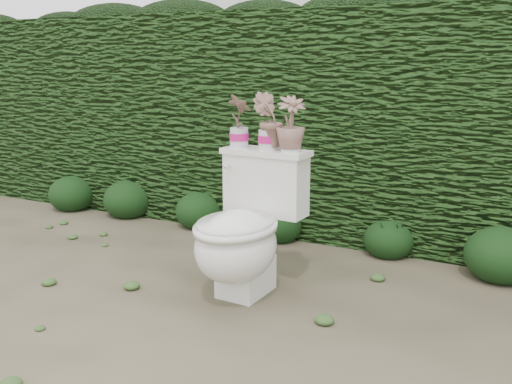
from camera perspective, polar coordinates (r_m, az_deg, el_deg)
The scene contains 13 objects.
ground at distance 3.08m, azimuth -0.17°, elevation -11.13°, with size 60.00×60.00×0.00m, color #6D644B.
hedge at distance 4.32m, azimuth 9.61°, elevation 6.75°, with size 8.00×1.00×1.60m, color #294F1A.
house_wall at distance 8.56m, azimuth 23.36°, elevation 16.99°, with size 8.00×3.50×4.00m, color silver.
toilet at distance 3.08m, azimuth -1.22°, elevation -4.06°, with size 0.51×0.70×0.78m.
potted_plant_left at distance 3.25m, azimuth -1.71°, elevation 7.02°, with size 0.15×0.10×0.28m, color #357725.
potted_plant_center at distance 3.16m, azimuth 1.21°, elevation 6.98°, with size 0.17×0.13×0.30m, color #357725.
potted_plant_right at distance 3.09m, azimuth 3.48°, elevation 6.68°, with size 0.16×0.16×0.28m, color #357725.
liriope_clump_0 at distance 5.17m, azimuth -17.93°, elevation 0.11°, with size 0.40×0.40×0.32m, color #173412.
liriope_clump_1 at distance 4.82m, azimuth -12.66°, elevation -0.42°, with size 0.41×0.41×0.33m, color #173412.
liriope_clump_2 at distance 4.42m, azimuth -5.65°, elevation -1.53°, with size 0.38×0.38×0.30m, color #173412.
liriope_clump_3 at distance 4.08m, azimuth 2.26°, elevation -2.95°, with size 0.34×0.34×0.27m, color #173412.
liriope_clump_4 at distance 3.86m, azimuth 13.15°, elevation -4.27°, with size 0.33×0.33×0.26m, color #173412.
liriope_clump_5 at distance 3.65m, azimuth 23.38°, elevation -5.42°, with size 0.43×0.43×0.34m, color #173412.
Camera 1 is at (1.28, -2.50, 1.26)m, focal length 40.00 mm.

